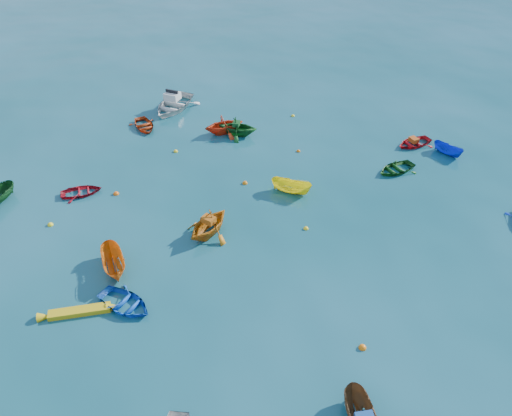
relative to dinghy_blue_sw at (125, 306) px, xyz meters
name	(u,v)px	position (x,y,z in m)	size (l,w,h in m)	color
ground	(286,265)	(8.75, 0.08, 0.00)	(160.00, 160.00, 0.00)	#0A434B
dinghy_blue_sw	(125,306)	(0.00, 0.00, 0.00)	(2.20, 3.07, 0.64)	blue
dinghy_orange_w	(209,234)	(5.46, 4.12, 0.00)	(2.77, 3.22, 1.69)	#C26E12
sampan_yellow_mid	(291,192)	(11.68, 6.43, 0.00)	(1.04, 2.77, 1.07)	yellow
dinghy_green_e	(396,171)	(19.65, 6.43, 0.00)	(2.08, 2.91, 0.60)	#114A14
dinghy_red_nw	(82,194)	(-1.43, 10.83, 0.00)	(1.87, 2.62, 0.54)	maroon
sampan_orange_n	(116,270)	(-0.16, 2.83, 0.00)	(1.18, 3.13, 1.21)	orange
dinghy_green_n	(238,135)	(10.71, 15.05, 0.00)	(2.61, 3.03, 1.59)	#13551C
dinghy_red_ne	(414,145)	(22.92, 9.15, 0.00)	(2.06, 2.88, 0.60)	red
sampan_blue_far	(447,154)	(24.47, 7.16, 0.00)	(0.89, 2.35, 0.91)	#0E29BA
dinghy_red_far	(145,128)	(3.95, 18.65, 0.00)	(2.11, 2.95, 0.61)	#AF350E
dinghy_orange_far	(224,133)	(9.80, 15.71, 0.00)	(2.69, 3.12, 1.64)	red
sampan_green_far	(0,203)	(-6.49, 11.56, 0.00)	(1.07, 2.85, 1.10)	#0F4218
kayak_yellow	(80,313)	(-2.19, 0.29, 0.00)	(0.54, 3.70, 0.37)	gold
motorboat_white	(174,109)	(6.89, 21.30, 0.00)	(3.48, 4.87, 1.61)	silver
tarp_orange_a	(209,220)	(5.50, 4.15, 1.03)	(0.75, 0.57, 0.36)	#B85A12
tarp_green_b	(236,124)	(10.62, 15.11, 0.96)	(0.67, 0.51, 0.33)	#12481B
tarp_orange_b	(414,140)	(22.82, 9.14, 0.46)	(0.67, 0.51, 0.33)	#BB4913
buoy_ye_a	(306,229)	(11.09, 2.62, 0.00)	(0.31, 0.31, 0.31)	yellow
buoy_or_b	(362,348)	(10.06, -6.19, 0.00)	(0.37, 0.37, 0.37)	orange
buoy_ye_b	(50,225)	(-3.46, 8.07, 0.00)	(0.34, 0.34, 0.34)	yellow
buoy_or_c	(116,194)	(0.70, 10.04, 0.00)	(0.38, 0.38, 0.38)	#FF630D
buoy_ye_c	(300,193)	(12.18, 6.16, 0.00)	(0.30, 0.30, 0.30)	yellow
buoy_or_d	(298,151)	(14.22, 11.13, 0.00)	(0.30, 0.30, 0.30)	#D8660B
buoy_ye_d	(176,152)	(5.54, 14.12, 0.00)	(0.33, 0.33, 0.33)	yellow
buoy_or_e	(245,183)	(9.12, 8.43, 0.00)	(0.37, 0.37, 0.37)	orange
buoy_ye_e	(293,116)	(16.05, 16.59, 0.00)	(0.30, 0.30, 0.30)	yellow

